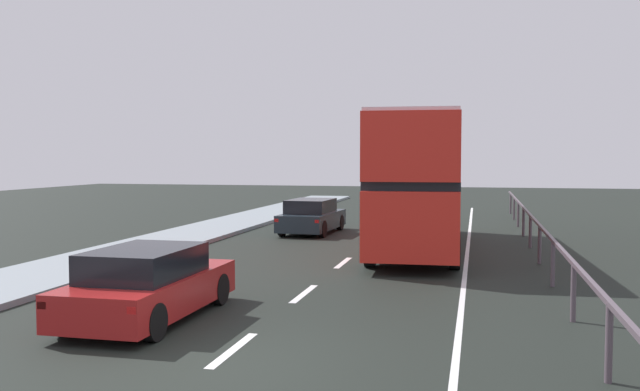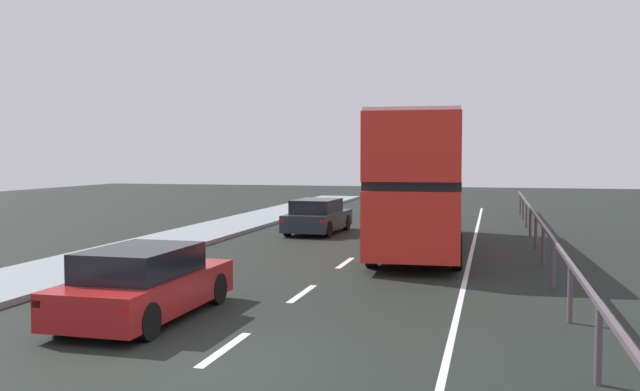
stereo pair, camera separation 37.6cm
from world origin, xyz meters
name	(u,v)px [view 1 (the left image)]	position (x,y,z in m)	size (l,w,h in m)	color
ground_plane	(219,364)	(0.00, 0.00, -0.05)	(75.54, 120.00, 0.10)	black
lane_paint_markings	(415,273)	(2.17, 8.41, 0.00)	(3.58, 46.00, 0.01)	silver
bridge_side_railing	(546,239)	(5.47, 9.00, 0.91)	(0.10, 42.00, 1.12)	#53464F
double_decker_bus_red	(418,179)	(1.82, 13.24, 2.30)	(3.03, 11.40, 4.29)	red
hatchback_car_near	(149,285)	(-2.24, 2.17, 0.66)	(1.84, 4.30, 1.36)	maroon
sedan_car_ahead	(312,217)	(-2.68, 16.89, 0.65)	(1.97, 4.21, 1.36)	#1E2A31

